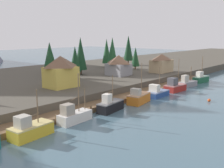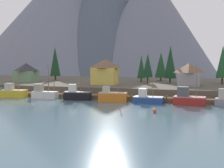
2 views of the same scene
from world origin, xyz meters
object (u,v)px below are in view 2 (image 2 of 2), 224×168
(house_green, at_px, (26,72))
(house_grey, at_px, (189,74))
(conifer_near_right, at_px, (141,67))
(fishing_boat_blue, at_px, (148,98))
(channel_buoy, at_px, (155,111))
(conifer_centre, at_px, (170,62))
(conifer_near_left, at_px, (55,61))
(fishing_boat_orange, at_px, (112,96))
(conifer_far_right, at_px, (223,62))
(conifer_mid_left, at_px, (148,65))
(fishing_boat_yellow, at_px, (14,92))
(conifer_back_right, at_px, (161,65))
(house_yellow, at_px, (105,71))
(fishing_boat_black, at_px, (77,95))
(fishing_boat_white, at_px, (44,93))
(fishing_boat_red, at_px, (188,99))

(house_green, distance_m, house_grey, 52.47)
(house_grey, distance_m, conifer_near_right, 20.71)
(fishing_boat_blue, height_order, channel_buoy, fishing_boat_blue)
(conifer_centre, bearing_deg, conifer_near_left, 176.87)
(fishing_boat_orange, xyz_separation_m, house_grey, (15.64, 18.89, 4.46))
(conifer_centre, bearing_deg, conifer_far_right, 0.85)
(conifer_centre, bearing_deg, conifer_mid_left, -143.63)
(fishing_boat_orange, bearing_deg, fishing_boat_yellow, 169.84)
(conifer_centre, relative_size, channel_buoy, 16.63)
(conifer_back_right, bearing_deg, conifer_near_left, -168.23)
(conifer_mid_left, relative_size, conifer_far_right, 0.80)
(fishing_boat_orange, distance_m, house_green, 42.25)
(house_grey, relative_size, conifer_near_right, 0.75)
(fishing_boat_orange, distance_m, conifer_back_right, 40.12)
(house_yellow, xyz_separation_m, conifer_far_right, (32.38, 12.38, 2.81))
(house_grey, distance_m, conifer_back_right, 23.00)
(fishing_boat_yellow, height_order, conifer_far_right, conifer_far_right)
(fishing_boat_yellow, height_order, fishing_boat_black, fishing_boat_black)
(fishing_boat_white, bearing_deg, conifer_mid_left, 45.02)
(channel_buoy, bearing_deg, conifer_far_right, 71.94)
(fishing_boat_orange, distance_m, conifer_near_left, 45.76)
(conifer_near_right, xyz_separation_m, conifer_mid_left, (3.57, -7.39, 0.52))
(fishing_boat_blue, relative_size, channel_buoy, 10.13)
(fishing_boat_blue, relative_size, conifer_near_right, 0.81)
(fishing_boat_black, xyz_separation_m, conifer_near_right, (8.53, 31.57, 6.28))
(conifer_near_right, relative_size, conifer_far_right, 0.77)
(fishing_boat_yellow, relative_size, conifer_far_right, 0.60)
(conifer_centre, height_order, conifer_far_right, conifer_centre)
(fishing_boat_blue, height_order, conifer_mid_left, conifer_mid_left)
(conifer_mid_left, distance_m, conifer_centre, 7.76)
(fishing_boat_yellow, distance_m, fishing_boat_white, 8.57)
(fishing_boat_yellow, relative_size, channel_buoy, 9.86)
(fishing_boat_blue, bearing_deg, fishing_boat_black, -179.99)
(conifer_back_right, distance_m, conifer_centre, 11.00)
(house_green, bearing_deg, fishing_boat_white, -46.07)
(house_grey, relative_size, conifer_far_right, 0.58)
(fishing_boat_white, xyz_separation_m, conifer_far_right, (42.50, 28.75, 7.88))
(conifer_near_right, bearing_deg, fishing_boat_white, -119.25)
(fishing_boat_red, bearing_deg, fishing_boat_yellow, -175.39)
(conifer_centre, bearing_deg, fishing_boat_yellow, -141.11)
(house_green, relative_size, conifer_near_right, 0.82)
(fishing_boat_black, xyz_separation_m, house_yellow, (1.09, 16.59, 5.08))
(conifer_far_right, bearing_deg, conifer_near_right, 174.05)
(fishing_boat_black, xyz_separation_m, house_green, (-27.95, 19.86, 4.49))
(fishing_boat_red, xyz_separation_m, house_yellow, (-24.21, 16.82, 5.03))
(conifer_near_right, bearing_deg, conifer_far_right, -5.95)
(conifer_centre, bearing_deg, fishing_boat_orange, -107.95)
(fishing_boat_red, height_order, house_grey, house_grey)
(conifer_back_right, distance_m, channel_buoy, 51.30)
(conifer_far_right, bearing_deg, fishing_boat_orange, -129.98)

